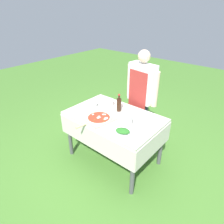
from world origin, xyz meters
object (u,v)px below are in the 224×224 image
at_px(pizza_on_peel, 99,118).
at_px(water_bottle, 129,118).
at_px(person_cook, 141,93).
at_px(herb_container, 123,131).
at_px(sauce_jar, 94,104).
at_px(mixing_tub, 109,103).
at_px(prep_table, 114,122).
at_px(oil_bottle, 119,104).

height_order(pizza_on_peel, water_bottle, water_bottle).
distance_m(person_cook, herb_container, 0.90).
distance_m(person_cook, sauce_jar, 0.72).
distance_m(person_cook, mixing_tub, 0.51).
relative_size(person_cook, sauce_jar, 14.02).
height_order(prep_table, herb_container, herb_container).
relative_size(prep_table, water_bottle, 5.34).
bearing_deg(pizza_on_peel, prep_table, 75.17).
bearing_deg(person_cook, oil_bottle, 89.45).
distance_m(prep_table, mixing_tub, 0.34).
distance_m(pizza_on_peel, sauce_jar, 0.35).
bearing_deg(water_bottle, oil_bottle, 145.68).
height_order(pizza_on_peel, sauce_jar, sauce_jar).
distance_m(herb_container, sauce_jar, 0.76).
bearing_deg(mixing_tub, person_cook, 55.73).
xyz_separation_m(prep_table, oil_bottle, (-0.03, 0.14, 0.20)).
height_order(water_bottle, sauce_jar, water_bottle).
bearing_deg(pizza_on_peel, oil_bottle, 89.74).
relative_size(oil_bottle, herb_container, 1.09).
bearing_deg(water_bottle, pizza_on_peel, -163.26).
bearing_deg(pizza_on_peel, water_bottle, 25.71).
bearing_deg(water_bottle, prep_table, 164.12).
xyz_separation_m(water_bottle, sauce_jar, (-0.68, 0.08, -0.06)).
bearing_deg(person_cook, pizza_on_peel, 89.21).
bearing_deg(sauce_jar, person_cook, 55.17).
bearing_deg(herb_container, mixing_tub, 144.34).
xyz_separation_m(prep_table, sauce_jar, (-0.37, -0.00, 0.15)).
xyz_separation_m(person_cook, sauce_jar, (-0.41, -0.59, -0.10)).
relative_size(pizza_on_peel, oil_bottle, 2.17).
relative_size(prep_table, pizza_on_peel, 2.33).
distance_m(water_bottle, herb_container, 0.19).
relative_size(water_bottle, herb_container, 1.03).
bearing_deg(person_cook, prep_table, 94.78).
bearing_deg(pizza_on_peel, mixing_tub, 121.87).
xyz_separation_m(prep_table, mixing_tub, (-0.25, 0.17, 0.15)).
xyz_separation_m(oil_bottle, sauce_jar, (-0.34, -0.14, -0.05)).
bearing_deg(prep_table, sauce_jar, -179.83).
relative_size(water_bottle, mixing_tub, 1.59).
xyz_separation_m(person_cook, mixing_tub, (-0.28, -0.42, -0.10)).
height_order(person_cook, water_bottle, person_cook).
distance_m(prep_table, herb_container, 0.44).
height_order(person_cook, sauce_jar, person_cook).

